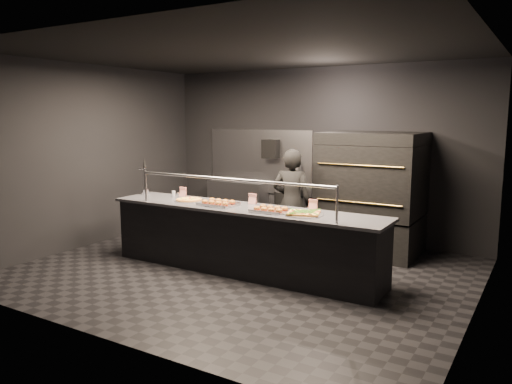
# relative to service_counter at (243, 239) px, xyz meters

# --- Properties ---
(room) EXTENTS (6.04, 6.00, 3.00)m
(room) POSITION_rel_service_counter_xyz_m (-0.02, 0.05, 1.03)
(room) COLOR black
(room) RESTS_ON ground
(service_counter) EXTENTS (4.10, 0.78, 1.37)m
(service_counter) POSITION_rel_service_counter_xyz_m (0.00, 0.00, 0.00)
(service_counter) COLOR black
(service_counter) RESTS_ON ground
(pizza_oven) EXTENTS (1.50, 1.23, 1.91)m
(pizza_oven) POSITION_rel_service_counter_xyz_m (1.20, 1.90, 0.50)
(pizza_oven) COLOR black
(pizza_oven) RESTS_ON ground
(prep_shelf) EXTENTS (1.20, 0.35, 0.90)m
(prep_shelf) POSITION_rel_service_counter_xyz_m (-1.60, 2.32, -0.01)
(prep_shelf) COLOR #99999E
(prep_shelf) RESTS_ON ground
(towel_dispenser) EXTENTS (0.30, 0.20, 0.35)m
(towel_dispenser) POSITION_rel_service_counter_xyz_m (-0.90, 2.39, 1.09)
(towel_dispenser) COLOR black
(towel_dispenser) RESTS_ON room
(fire_extinguisher) EXTENTS (0.14, 0.14, 0.51)m
(fire_extinguisher) POSITION_rel_service_counter_xyz_m (-0.35, 2.40, 0.60)
(fire_extinguisher) COLOR #B2B2B7
(fire_extinguisher) RESTS_ON room
(beer_tap) EXTENTS (0.15, 0.22, 0.59)m
(beer_tap) POSITION_rel_service_counter_xyz_m (-1.95, 0.16, 0.62)
(beer_tap) COLOR silver
(beer_tap) RESTS_ON service_counter
(round_pizza) EXTENTS (0.44, 0.44, 0.03)m
(round_pizza) POSITION_rel_service_counter_xyz_m (-0.95, 0.02, 0.47)
(round_pizza) COLOR silver
(round_pizza) RESTS_ON service_counter
(slider_tray_a) EXTENTS (0.55, 0.44, 0.08)m
(slider_tray_a) POSITION_rel_service_counter_xyz_m (-0.37, -0.06, 0.49)
(slider_tray_a) COLOR silver
(slider_tray_a) RESTS_ON service_counter
(slider_tray_b) EXTENTS (0.55, 0.46, 0.08)m
(slider_tray_b) POSITION_rel_service_counter_xyz_m (0.50, -0.10, 0.49)
(slider_tray_b) COLOR silver
(slider_tray_b) RESTS_ON service_counter
(square_pizza) EXTENTS (0.51, 0.51, 0.05)m
(square_pizza) POSITION_rel_service_counter_xyz_m (0.95, -0.05, 0.47)
(square_pizza) COLOR silver
(square_pizza) RESTS_ON service_counter
(condiment_jar) EXTENTS (0.14, 0.05, 0.09)m
(condiment_jar) POSITION_rel_service_counter_xyz_m (-1.37, 0.20, 0.50)
(condiment_jar) COLOR silver
(condiment_jar) RESTS_ON service_counter
(tent_cards) EXTENTS (2.33, 0.04, 0.15)m
(tent_cards) POSITION_rel_service_counter_xyz_m (-0.12, 0.28, 0.53)
(tent_cards) COLOR white
(tent_cards) RESTS_ON service_counter
(trash_bin) EXTENTS (0.49, 0.49, 0.81)m
(trash_bin) POSITION_rel_service_counter_xyz_m (-0.45, 2.22, -0.06)
(trash_bin) COLOR black
(trash_bin) RESTS_ON ground
(worker) EXTENTS (0.69, 0.53, 1.67)m
(worker) POSITION_rel_service_counter_xyz_m (0.21, 1.07, 0.37)
(worker) COLOR black
(worker) RESTS_ON ground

